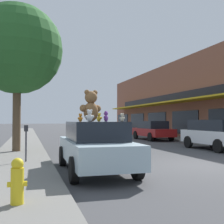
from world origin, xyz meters
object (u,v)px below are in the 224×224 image
at_px(teddy_bear_white, 90,116).
at_px(street_tree, 17,49).
at_px(plush_art_car, 95,145).
at_px(teddy_bear_yellow, 99,117).
at_px(teddy_bear_giant, 91,106).
at_px(fire_hydrant, 17,181).
at_px(parked_car_far_center, 215,133).
at_px(parking_meter, 26,138).
at_px(teddy_bear_orange, 80,118).
at_px(parked_car_far_right, 152,130).
at_px(teddy_bear_cream, 122,118).
at_px(teddy_bear_purple, 106,117).

xyz_separation_m(teddy_bear_white, street_tree, (-2.14, 6.35, 3.24)).
bearing_deg(plush_art_car, teddy_bear_yellow, 69.49).
relative_size(teddy_bear_yellow, teddy_bear_white, 0.87).
bearing_deg(teddy_bear_giant, fire_hydrant, 45.52).
relative_size(plush_art_car, parked_car_far_center, 1.07).
distance_m(teddy_bear_giant, parking_meter, 2.75).
bearing_deg(teddy_bear_orange, parked_car_far_right, -147.65).
bearing_deg(teddy_bear_giant, parked_car_far_right, -137.03).
height_order(teddy_bear_white, fire_hydrant, teddy_bear_white).
height_order(plush_art_car, teddy_bear_cream, teddy_bear_cream).
relative_size(teddy_bear_purple, teddy_bear_yellow, 1.16).
bearing_deg(teddy_bear_giant, teddy_bear_white, 61.65).
bearing_deg(plush_art_car, parking_meter, 138.05).
bearing_deg(teddy_bear_orange, teddy_bear_cream, 121.33).
height_order(teddy_bear_yellow, street_tree, street_tree).
distance_m(teddy_bear_orange, fire_hydrant, 3.89).
height_order(plush_art_car, parking_meter, plush_art_car).
relative_size(plush_art_car, street_tree, 0.66).
relative_size(teddy_bear_purple, parking_meter, 0.28).
bearing_deg(teddy_bear_purple, plush_art_car, -5.95).
bearing_deg(plush_art_car, teddy_bear_white, -111.70).
bearing_deg(teddy_bear_cream, teddy_bear_yellow, -26.09).
bearing_deg(parked_car_far_right, teddy_bear_orange, -123.39).
bearing_deg(teddy_bear_yellow, teddy_bear_purple, 145.54).
bearing_deg(parking_meter, teddy_bear_orange, -49.42).
distance_m(street_tree, parking_meter, 5.41).
bearing_deg(teddy_bear_cream, teddy_bear_purple, -31.26).
xyz_separation_m(teddy_bear_purple, teddy_bear_orange, (-0.95, -0.51, -0.05)).
bearing_deg(teddy_bear_cream, street_tree, -10.88).
height_order(teddy_bear_white, parking_meter, teddy_bear_white).
bearing_deg(teddy_bear_white, street_tree, -52.54).
distance_m(plush_art_car, street_tree, 7.33).
relative_size(teddy_bear_orange, teddy_bear_white, 0.73).
height_order(teddy_bear_cream, fire_hydrant, teddy_bear_cream).
bearing_deg(teddy_bear_white, teddy_bear_orange, -64.76).
relative_size(teddy_bear_yellow, teddy_bear_cream, 1.19).
height_order(plush_art_car, parked_car_far_right, plush_art_car).
relative_size(teddy_bear_giant, teddy_bear_yellow, 3.34).
height_order(teddy_bear_giant, teddy_bear_yellow, teddy_bear_giant).
xyz_separation_m(teddy_bear_orange, teddy_bear_cream, (1.09, -0.75, -0.00)).
xyz_separation_m(teddy_bear_yellow, teddy_bear_cream, (0.31, -1.53, -0.02)).
bearing_deg(plush_art_car, fire_hydrant, -122.11).
bearing_deg(teddy_bear_yellow, parking_meter, -1.28).
xyz_separation_m(teddy_bear_cream, parked_car_far_center, (7.00, 5.12, -0.78)).
relative_size(plush_art_car, teddy_bear_yellow, 15.13).
bearing_deg(teddy_bear_giant, plush_art_car, 88.06).
xyz_separation_m(plush_art_car, teddy_bear_giant, (-0.07, 0.30, 1.21)).
relative_size(parked_car_far_center, parking_meter, 3.37).
distance_m(teddy_bear_giant, parked_car_far_right, 14.33).
relative_size(teddy_bear_orange, parked_car_far_right, 0.05).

